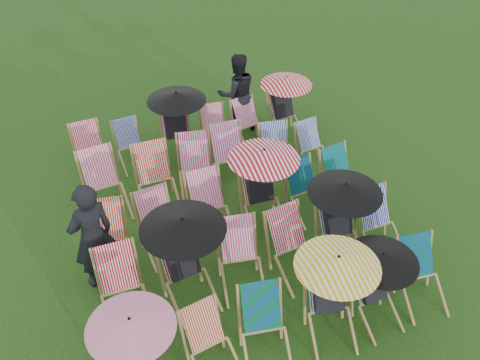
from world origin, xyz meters
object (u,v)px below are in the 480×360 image
object	(u,v)px
deckchair_5	(423,277)
person_rear	(237,93)
deckchair_29	(286,105)
person_left	(92,236)
deckchair_0	(135,356)

from	to	relation	value
deckchair_5	person_rear	xyz separation A→B (m)	(-0.95, 5.11, 0.38)
deckchair_29	person_rear	distance (m)	1.01
deckchair_5	person_left	xyz separation A→B (m)	(-4.27, 1.95, 0.45)
deckchair_5	deckchair_29	world-z (taller)	deckchair_29
deckchair_29	deckchair_5	bearing A→B (deg)	-95.23
deckchair_0	person_left	xyz separation A→B (m)	(-0.19, 1.93, 0.25)
deckchair_5	person_left	world-z (taller)	person_left
deckchair_29	person_rear	world-z (taller)	person_rear
deckchair_0	person_left	world-z (taller)	person_left
deckchair_5	person_rear	bearing A→B (deg)	105.65
deckchair_29	person_left	bearing A→B (deg)	-153.51
deckchair_0	deckchair_29	size ratio (longest dim) A/B	1.03
deckchair_0	deckchair_5	world-z (taller)	deckchair_0
person_left	deckchair_0	bearing A→B (deg)	75.06
person_left	deckchair_5	bearing A→B (deg)	134.90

